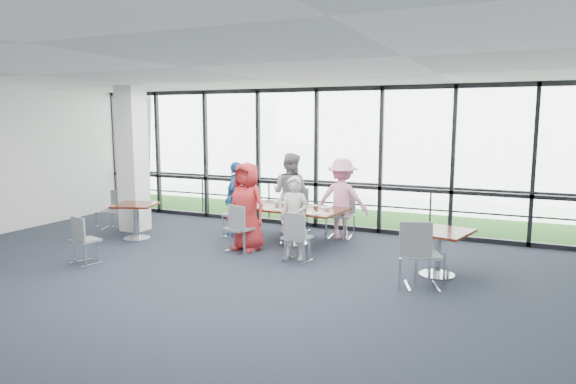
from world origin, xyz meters
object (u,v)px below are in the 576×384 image
at_px(diner_near_left, 247,207).
at_px(chair_main_fr, 340,216).
at_px(chair_spare_la, 85,240).
at_px(diner_near_right, 294,218).
at_px(structural_column, 133,160).
at_px(chair_spare_lb, 112,211).
at_px(chair_main_fl, 297,211).
at_px(chair_spare_r, 423,255).
at_px(chair_main_nl, 239,229).
at_px(chair_main_nr, 297,237).
at_px(side_table_left, 136,210).
at_px(main_table, 294,213).
at_px(diner_far_right, 342,199).
at_px(diner_far_left, 290,193).
at_px(chair_main_end, 236,214).
at_px(side_table_right, 438,237).
at_px(diner_end, 237,199).

xyz_separation_m(diner_near_left, chair_main_fr, (1.32, 1.65, -0.36)).
xyz_separation_m(diner_near_left, chair_spare_la, (-2.08, -2.01, -0.43)).
height_order(diner_near_left, diner_near_right, diner_near_left).
xyz_separation_m(structural_column, chair_spare_lb, (-0.54, -0.14, -1.17)).
bearing_deg(chair_main_fl, chair_spare_r, 147.18).
height_order(chair_main_nl, chair_main_nr, chair_main_nl).
bearing_deg(chair_spare_lb, side_table_left, 132.10).
distance_m(main_table, diner_far_right, 1.12).
relative_size(diner_near_left, chair_spare_la, 2.02).
height_order(diner_far_left, chair_spare_r, diner_far_left).
distance_m(chair_main_end, chair_spare_r, 4.62).
relative_size(diner_near_left, chair_main_fr, 1.75).
bearing_deg(diner_near_left, side_table_right, 6.10).
bearing_deg(structural_column, diner_end, 11.30).
distance_m(diner_near_right, diner_end, 2.21).
distance_m(diner_near_left, chair_main_fl, 1.91).
bearing_deg(diner_far_right, chair_main_fr, -47.43).
height_order(structural_column, main_table, structural_column).
bearing_deg(diner_far_left, side_table_left, 40.79).
xyz_separation_m(side_table_right, chair_spare_lb, (-7.28, 0.55, -0.21)).
xyz_separation_m(structural_column, diner_near_left, (3.17, -0.49, -0.76)).
xyz_separation_m(chair_main_nl, chair_main_fl, (0.29, 2.08, 0.02)).
bearing_deg(chair_spare_r, side_table_left, 153.77).
bearing_deg(main_table, side_table_left, -155.87).
bearing_deg(diner_end, chair_main_nl, 30.46).
bearing_deg(chair_main_fr, diner_end, 10.42).
height_order(diner_near_left, chair_main_fl, diner_near_left).
bearing_deg(chair_main_fl, structural_column, 29.43).
relative_size(side_table_left, chair_spare_lb, 1.19).
bearing_deg(diner_far_left, diner_end, 43.41).
distance_m(diner_far_right, chair_spare_r, 3.29).
bearing_deg(chair_main_fr, chair_main_fl, -18.34).
distance_m(diner_near_left, chair_main_end, 1.26).
distance_m(diner_near_right, chair_spare_lb, 4.83).
xyz_separation_m(side_table_right, chair_main_end, (-4.36, 1.11, -0.16)).
bearing_deg(diner_near_right, side_table_right, -0.57).
bearing_deg(diner_far_right, chair_main_nr, 81.43).
xyz_separation_m(chair_main_fr, chair_spare_la, (-3.40, -3.67, -0.06)).
xyz_separation_m(diner_end, chair_main_end, (-0.02, -0.06, -0.32)).
bearing_deg(diner_end, diner_far_right, 105.91).
height_order(diner_far_left, chair_spare_la, diner_far_left).
relative_size(main_table, diner_far_left, 1.21).
distance_m(chair_main_nr, chair_spare_la, 3.68).
bearing_deg(side_table_left, chair_main_fl, 36.56).
distance_m(chair_main_nl, chair_main_fl, 2.10).
xyz_separation_m(side_table_right, chair_main_fr, (-2.26, 1.85, -0.16)).
bearing_deg(chair_main_fr, chair_spare_la, 39.58).
height_order(chair_main_nl, chair_main_fr, chair_main_fr).
relative_size(chair_main_nr, chair_main_end, 0.91).
xyz_separation_m(side_table_left, diner_near_right, (3.62, -0.02, 0.12)).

